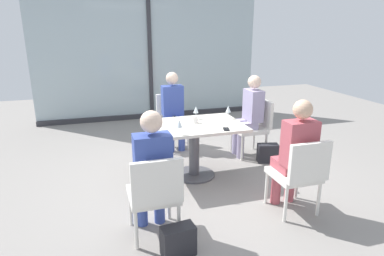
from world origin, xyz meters
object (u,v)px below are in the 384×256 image
object	(u,v)px
person_far_right	(249,112)
wine_glass_1	(179,124)
handbag_1	(178,241)
chair_front_left	(155,192)
wine_glass_0	(228,109)
person_front_left	(152,167)
person_front_right	(295,150)
dining_table_main	(194,138)
cell_phone_on_table	(226,129)
chair_near_window	(172,117)
person_near_window	(173,107)
coffee_cup	(195,119)
wine_glass_2	(196,110)
wine_glass_3	(152,116)
handbag_0	(268,153)
chair_far_right	(255,124)
chair_front_right	(299,172)

from	to	relation	value
person_far_right	wine_glass_1	size ratio (longest dim) A/B	6.81
handbag_1	wine_glass_1	bearing A→B (deg)	67.86
chair_front_left	wine_glass_0	distance (m)	1.94
person_far_right	person_front_left	size ratio (longest dim) A/B	1.00
person_front_left	person_front_right	size ratio (longest dim) A/B	1.00
wine_glass_1	handbag_1	world-z (taller)	wine_glass_1
chair_front_left	dining_table_main	bearing A→B (deg)	58.45
chair_front_left	cell_phone_on_table	distance (m)	1.44
chair_near_window	cell_phone_on_table	bearing A→B (deg)	-78.79
person_near_window	coffee_cup	xyz separation A→B (m)	(0.03, -1.08, 0.08)
wine_glass_2	wine_glass_3	xyz separation A→B (m)	(-0.63, -0.13, 0.00)
chair_front_left	person_far_right	size ratio (longest dim) A/B	0.69
wine_glass_3	chair_front_left	bearing A→B (deg)	-99.97
wine_glass_3	wine_glass_1	bearing A→B (deg)	-63.05
dining_table_main	chair_front_left	world-z (taller)	chair_front_left
person_near_window	person_front_right	world-z (taller)	same
dining_table_main	chair_near_window	xyz separation A→B (m)	(0.00, 1.25, -0.05)
wine_glass_3	cell_phone_on_table	distance (m)	0.96
person_near_window	handbag_0	xyz separation A→B (m)	(1.20, -1.01, -0.56)
handbag_0	dining_table_main	bearing A→B (deg)	-158.96
dining_table_main	person_front_right	xyz separation A→B (m)	(0.77, -1.14, 0.16)
person_front_right	wine_glass_2	distance (m)	1.55
chair_far_right	handbag_0	distance (m)	0.51
coffee_cup	wine_glass_3	bearing A→B (deg)	176.13
person_near_window	wine_glass_3	world-z (taller)	person_near_window
chair_front_right	wine_glass_1	xyz separation A→B (m)	(-1.06, 0.90, 0.37)
person_front_right	wine_glass_2	bearing A→B (deg)	115.90
handbag_1	dining_table_main	bearing A→B (deg)	61.38
person_far_right	person_front_right	world-z (taller)	same
chair_front_right	person_far_right	world-z (taller)	person_far_right
dining_table_main	person_front_right	size ratio (longest dim) A/B	1.00
dining_table_main	wine_glass_2	bearing A→B (deg)	67.53
person_near_window	coffee_cup	world-z (taller)	person_near_window
chair_far_right	chair_near_window	distance (m)	1.38
chair_front_left	person_near_window	xyz separation A→B (m)	(0.77, 2.40, 0.20)
chair_near_window	wine_glass_0	xyz separation A→B (m)	(0.54, -1.11, 0.37)
cell_phone_on_table	handbag_1	xyz separation A→B (m)	(-0.94, -1.21, -0.59)
chair_far_right	person_near_window	bearing A→B (deg)	150.51
person_front_right	wine_glass_0	world-z (taller)	person_front_right
dining_table_main	handbag_0	bearing A→B (deg)	6.38
person_near_window	wine_glass_1	bearing A→B (deg)	-101.10
person_front_right	person_near_window	bearing A→B (deg)	108.59
chair_front_left	wine_glass_3	distance (m)	1.43
wine_glass_1	handbag_0	size ratio (longest dim) A/B	0.62
wine_glass_2	handbag_0	size ratio (longest dim) A/B	0.62
person_far_right	cell_phone_on_table	distance (m)	1.10
dining_table_main	person_near_window	xyz separation A→B (m)	(-0.00, 1.14, 0.16)
cell_phone_on_table	chair_front_right	bearing A→B (deg)	-48.69
chair_front_left	person_far_right	bearing A→B (deg)	44.02
handbag_0	person_front_left	bearing A→B (deg)	-132.30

